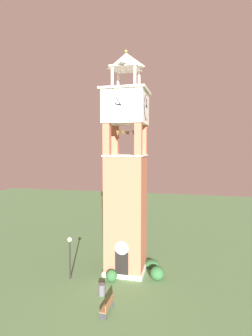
# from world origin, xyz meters

# --- Properties ---
(ground) EXTENTS (80.00, 80.00, 0.00)m
(ground) POSITION_xyz_m (0.00, 0.00, 0.00)
(ground) COLOR #517547
(clock_tower) EXTENTS (3.73, 3.73, 18.68)m
(clock_tower) POSITION_xyz_m (-0.00, -0.00, 7.77)
(clock_tower) COLOR #AD5B42
(clock_tower) RESTS_ON ground
(park_bench) EXTENTS (0.50, 1.62, 0.95)m
(park_bench) POSITION_xyz_m (0.21, -6.20, 0.48)
(park_bench) COLOR brown
(park_bench) RESTS_ON ground
(lamp_post) EXTENTS (0.36, 0.36, 3.44)m
(lamp_post) POSITION_xyz_m (-4.10, -2.51, 2.42)
(lamp_post) COLOR black
(lamp_post) RESTS_ON ground
(trash_bin) EXTENTS (0.52, 0.52, 0.80)m
(trash_bin) POSITION_xyz_m (-0.83, -4.25, 0.40)
(trash_bin) COLOR #4C4C51
(trash_bin) RESTS_ON ground
(shrub_near_entry) EXTENTS (0.91, 0.91, 0.96)m
(shrub_near_entry) POSITION_xyz_m (-0.69, -2.20, 0.48)
(shrub_near_entry) COLOR #28562D
(shrub_near_entry) RESTS_ON ground
(shrub_left_of_tower) EXTENTS (1.16, 1.16, 1.09)m
(shrub_left_of_tower) POSITION_xyz_m (2.83, -1.10, 0.55)
(shrub_left_of_tower) COLOR #28562D
(shrub_left_of_tower) RESTS_ON ground
(shrub_behind_bench) EXTENTS (1.24, 1.24, 0.66)m
(shrub_behind_bench) POSITION_xyz_m (2.11, 1.06, 0.33)
(shrub_behind_bench) COLOR #28562D
(shrub_behind_bench) RESTS_ON ground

